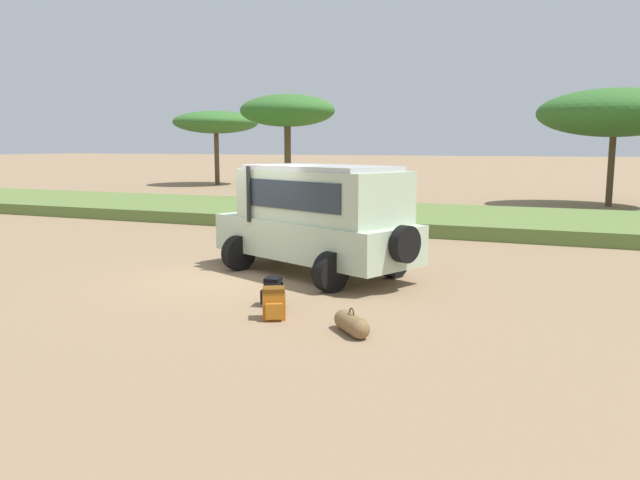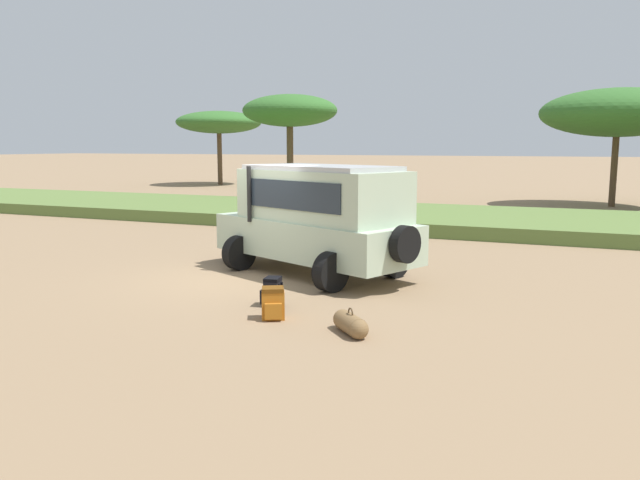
{
  "view_description": "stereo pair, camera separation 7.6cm",
  "coord_description": "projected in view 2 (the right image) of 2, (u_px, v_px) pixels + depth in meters",
  "views": [
    {
      "loc": [
        6.61,
        -11.72,
        2.88
      ],
      "look_at": [
        1.9,
        -0.34,
        1.0
      ],
      "focal_mm": 35.0,
      "sensor_mm": 36.0,
      "label": 1
    },
    {
      "loc": [
        6.68,
        -11.69,
        2.88
      ],
      "look_at": [
        1.9,
        -0.34,
        1.0
      ],
      "focal_mm": 35.0,
      "sensor_mm": 36.0,
      "label": 2
    }
  ],
  "objects": [
    {
      "name": "grass_bank",
      "position": [
        388.0,
        216.0,
        23.46
      ],
      "size": [
        120.0,
        7.0,
        0.44
      ],
      "color": "#5B7538",
      "rests_on": "ground_plane"
    },
    {
      "name": "acacia_tree_left_mid",
      "position": [
        290.0,
        111.0,
        30.86
      ],
      "size": [
        4.78,
        4.35,
        5.36
      ],
      "color": "brown",
      "rests_on": "ground_plane"
    },
    {
      "name": "safari_vehicle",
      "position": [
        318.0,
        217.0,
        13.84
      ],
      "size": [
        5.38,
        3.84,
        2.44
      ],
      "color": "#B2C6A8",
      "rests_on": "ground_plane"
    },
    {
      "name": "backpack_cluster_center",
      "position": [
        272.0,
        292.0,
        11.24
      ],
      "size": [
        0.41,
        0.4,
        0.53
      ],
      "color": "black",
      "rests_on": "ground_plane"
    },
    {
      "name": "backpack_beside_front_wheel",
      "position": [
        273.0,
        304.0,
        10.38
      ],
      "size": [
        0.47,
        0.49,
        0.54
      ],
      "color": "#B26619",
      "rests_on": "ground_plane"
    },
    {
      "name": "ground_plane",
      "position": [
        246.0,
        278.0,
        13.65
      ],
      "size": [
        320.0,
        320.0,
        0.0
      ],
      "primitive_type": "plane",
      "color": "#8C7051"
    },
    {
      "name": "duffel_bag_low_black_case",
      "position": [
        350.0,
        324.0,
        9.58
      ],
      "size": [
        0.72,
        0.73,
        0.41
      ],
      "color": "brown",
      "rests_on": "ground_plane"
    },
    {
      "name": "acacia_tree_far_left",
      "position": [
        219.0,
        123.0,
        45.04
      ],
      "size": [
        6.07,
        6.31,
        5.31
      ],
      "color": "brown",
      "rests_on": "ground_plane"
    },
    {
      "name": "acacia_tree_centre_back",
      "position": [
        618.0,
        113.0,
        28.76
      ],
      "size": [
        6.97,
        6.24,
        5.48
      ],
      "color": "brown",
      "rests_on": "ground_plane"
    }
  ]
}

